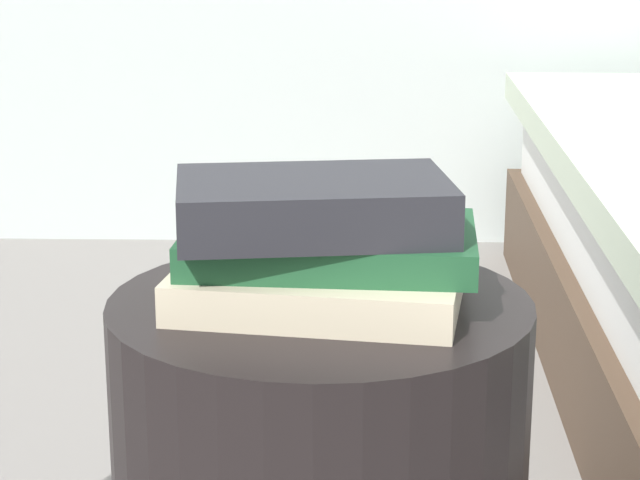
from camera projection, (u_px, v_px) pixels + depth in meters
book_cream at (316, 284)px, 1.09m from camera, size 0.28×0.22×0.04m
book_forest at (330, 244)px, 1.09m from camera, size 0.27×0.18×0.03m
book_charcoal at (313, 206)px, 1.07m from camera, size 0.26×0.18×0.05m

